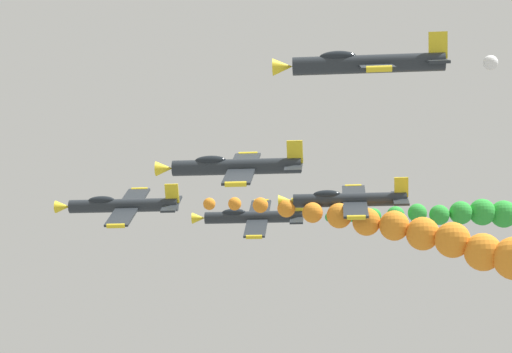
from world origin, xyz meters
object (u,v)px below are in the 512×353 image
object	(u,v)px
airplane_right_inner	(252,217)
airplane_lead	(121,205)
airplane_right_outer	(365,64)
airplane_left_inner	(234,167)
airplane_left_outer	(347,200)

from	to	relation	value
airplane_right_inner	airplane_lead	bearing A→B (deg)	135.26
airplane_lead	airplane_right_outer	bearing A→B (deg)	-136.30
airplane_right_inner	airplane_right_outer	size ratio (longest dim) A/B	1.00
airplane_lead	airplane_left_inner	distance (m)	15.03
airplane_left_inner	airplane_right_inner	xyz separation A→B (m)	(20.61, 0.73, 0.74)
airplane_left_inner	airplane_right_outer	distance (m)	13.65
airplane_lead	airplane_left_outer	world-z (taller)	airplane_lead
airplane_left_inner	airplane_right_inner	world-z (taller)	airplane_right_inner
airplane_left_inner	airplane_right_outer	bearing A→B (deg)	-137.26
airplane_lead	airplane_left_inner	world-z (taller)	airplane_lead
airplane_right_inner	airplane_left_outer	size ratio (longest dim) A/B	1.00
airplane_right_inner	airplane_right_outer	distance (m)	31.93
airplane_lead	airplane_right_inner	bearing A→B (deg)	-44.74
airplane_lead	airplane_left_inner	bearing A→B (deg)	-135.47
airplane_lead	airplane_right_inner	xyz separation A→B (m)	(9.90, -9.81, 0.91)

